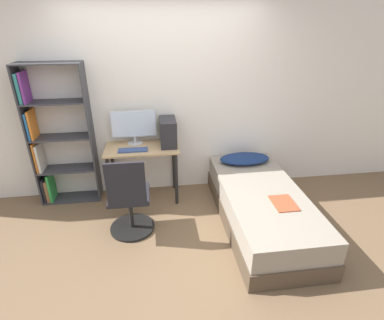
{
  "coord_description": "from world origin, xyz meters",
  "views": [
    {
      "loc": [
        -0.16,
        -2.47,
        2.28
      ],
      "look_at": [
        0.27,
        0.68,
        0.75
      ],
      "focal_mm": 28.0,
      "sensor_mm": 36.0,
      "label": 1
    }
  ],
  "objects_px": {
    "bed": "(261,207)",
    "monitor": "(134,126)",
    "bookshelf": "(53,141)",
    "office_chair": "(130,204)",
    "pc_tower": "(168,132)",
    "keyboard": "(133,150)"
  },
  "relations": [
    {
      "from": "bed",
      "to": "keyboard",
      "type": "bearing_deg",
      "value": 156.46
    },
    {
      "from": "office_chair",
      "to": "monitor",
      "type": "relative_size",
      "value": 1.67
    },
    {
      "from": "monitor",
      "to": "office_chair",
      "type": "bearing_deg",
      "value": -94.28
    },
    {
      "from": "bookshelf",
      "to": "office_chair",
      "type": "bearing_deg",
      "value": -41.35
    },
    {
      "from": "bed",
      "to": "monitor",
      "type": "relative_size",
      "value": 3.47
    },
    {
      "from": "bed",
      "to": "pc_tower",
      "type": "xyz_separation_m",
      "value": [
        -1.04,
        0.8,
        0.71
      ]
    },
    {
      "from": "bookshelf",
      "to": "pc_tower",
      "type": "relative_size",
      "value": 4.82
    },
    {
      "from": "office_chair",
      "to": "monitor",
      "type": "distance_m",
      "value": 1.07
    },
    {
      "from": "bookshelf",
      "to": "office_chair",
      "type": "distance_m",
      "value": 1.36
    },
    {
      "from": "bookshelf",
      "to": "monitor",
      "type": "distance_m",
      "value": 1.03
    },
    {
      "from": "keyboard",
      "to": "pc_tower",
      "type": "distance_m",
      "value": 0.51
    },
    {
      "from": "office_chair",
      "to": "pc_tower",
      "type": "height_order",
      "value": "pc_tower"
    },
    {
      "from": "bookshelf",
      "to": "pc_tower",
      "type": "xyz_separation_m",
      "value": [
        1.45,
        -0.07,
        0.08
      ]
    },
    {
      "from": "office_chair",
      "to": "bookshelf",
      "type": "bearing_deg",
      "value": 138.65
    },
    {
      "from": "bed",
      "to": "keyboard",
      "type": "height_order",
      "value": "keyboard"
    },
    {
      "from": "bed",
      "to": "keyboard",
      "type": "distance_m",
      "value": 1.72
    },
    {
      "from": "bookshelf",
      "to": "keyboard",
      "type": "xyz_separation_m",
      "value": [
        1.0,
        -0.21,
        -0.09
      ]
    },
    {
      "from": "bed",
      "to": "keyboard",
      "type": "xyz_separation_m",
      "value": [
        -1.49,
        0.65,
        0.54
      ]
    },
    {
      "from": "bed",
      "to": "monitor",
      "type": "distance_m",
      "value": 1.89
    },
    {
      "from": "bed",
      "to": "monitor",
      "type": "xyz_separation_m",
      "value": [
        -1.47,
        0.9,
        0.78
      ]
    },
    {
      "from": "office_chair",
      "to": "keyboard",
      "type": "relative_size",
      "value": 2.67
    },
    {
      "from": "office_chair",
      "to": "bed",
      "type": "distance_m",
      "value": 1.55
    }
  ]
}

